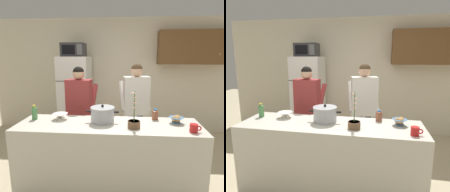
% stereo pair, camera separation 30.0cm
% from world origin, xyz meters
% --- Properties ---
extents(ground_plane, '(14.00, 14.00, 0.00)m').
position_xyz_m(ground_plane, '(0.00, 0.00, 0.00)').
color(ground_plane, '#C6B793').
extents(back_wall_unit, '(6.00, 0.48, 2.60)m').
position_xyz_m(back_wall_unit, '(0.25, 2.26, 1.40)').
color(back_wall_unit, beige).
rests_on(back_wall_unit, ground).
extents(kitchen_island, '(2.32, 0.68, 0.92)m').
position_xyz_m(kitchen_island, '(0.00, 0.00, 0.46)').
color(kitchen_island, beige).
rests_on(kitchen_island, ground).
extents(refrigerator, '(0.64, 0.68, 1.75)m').
position_xyz_m(refrigerator, '(-0.92, 1.85, 0.87)').
color(refrigerator, white).
rests_on(refrigerator, ground).
extents(microwave, '(0.48, 0.37, 0.28)m').
position_xyz_m(microwave, '(-0.92, 1.83, 1.89)').
color(microwave, '#2D2D30').
rests_on(microwave, refrigerator).
extents(person_near_pot, '(0.53, 0.46, 1.60)m').
position_xyz_m(person_near_pot, '(-0.55, 0.73, 0.99)').
color(person_near_pot, '#726656').
rests_on(person_near_pot, ground).
extents(person_by_sink, '(0.57, 0.50, 1.65)m').
position_xyz_m(person_by_sink, '(0.37, 0.88, 1.03)').
color(person_by_sink, '#33384C').
rests_on(person_by_sink, ground).
extents(cooking_pot, '(0.42, 0.31, 0.23)m').
position_xyz_m(cooking_pot, '(-0.08, 0.08, 1.02)').
color(cooking_pot, '#ADAFB5').
rests_on(cooking_pot, kitchen_island).
extents(coffee_mug, '(0.13, 0.09, 0.10)m').
position_xyz_m(coffee_mug, '(0.99, -0.19, 0.97)').
color(coffee_mug, red).
rests_on(coffee_mug, kitchen_island).
extents(bread_bowl, '(0.19, 0.19, 0.10)m').
position_xyz_m(bread_bowl, '(0.86, 0.10, 0.97)').
color(bread_bowl, '#4C7299').
rests_on(bread_bowl, kitchen_island).
extents(empty_bowl, '(0.20, 0.20, 0.08)m').
position_xyz_m(empty_bowl, '(-0.67, 0.14, 0.97)').
color(empty_bowl, white).
rests_on(empty_bowl, kitchen_island).
extents(bottle_near_edge, '(0.07, 0.07, 0.20)m').
position_xyz_m(bottle_near_edge, '(-1.02, 0.11, 1.02)').
color(bottle_near_edge, '#4C8C4C').
rests_on(bottle_near_edge, kitchen_island).
extents(bottle_mid_counter, '(0.09, 0.09, 0.15)m').
position_xyz_m(bottle_mid_counter, '(0.61, 0.24, 0.99)').
color(bottle_mid_counter, brown).
rests_on(bottle_mid_counter, kitchen_island).
extents(potted_orchid, '(0.15, 0.15, 0.44)m').
position_xyz_m(potted_orchid, '(0.32, -0.11, 0.98)').
color(potted_orchid, brown).
rests_on(potted_orchid, kitchen_island).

